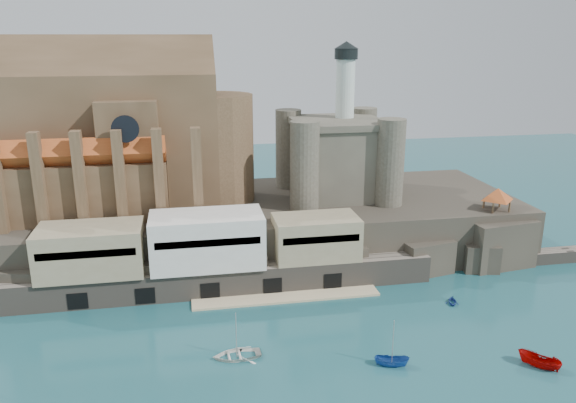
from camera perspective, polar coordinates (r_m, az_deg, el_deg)
The scene contains 11 objects.
ground at distance 75.32m, azimuth 0.83°, elevation -15.87°, with size 300.00×300.00×0.00m, color #184A51.
promontory at distance 108.41m, azimuth -3.32°, elevation -2.56°, with size 100.00×36.00×10.00m.
quay at distance 92.07m, azimuth -8.25°, elevation -5.51°, with size 70.00×12.00×13.05m.
church at distance 106.40m, azimuth -16.61°, elevation 5.99°, with size 47.00×25.93×30.51m.
castle_keep at distance 109.54m, azimuth 4.96°, elevation 4.87°, with size 21.20×21.20×29.30m.
rock_outcrop at distance 109.86m, azimuth 20.10°, elevation -3.83°, with size 14.50×10.50×8.70m.
pavilion at distance 107.43m, azimuth 20.52°, elevation 0.57°, with size 6.40×6.40×5.40m.
boat_2 at distance 75.57m, azimuth 10.47°, elevation -16.06°, with size 1.66×1.70×4.40m, color #1C4A9B.
boat_5 at distance 80.69m, azimuth 24.09°, elevation -15.08°, with size 1.99×2.04×5.28m, color #A30302.
boat_6 at distance 76.34m, azimuth -5.22°, elevation -15.46°, with size 4.51×1.31×6.32m, color white.
boat_7 at distance 93.00m, azimuth 16.33°, elevation -9.90°, with size 2.53×1.55×2.93m, color navy.
Camera 1 is at (-12.53, -62.33, 40.39)m, focal length 35.00 mm.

